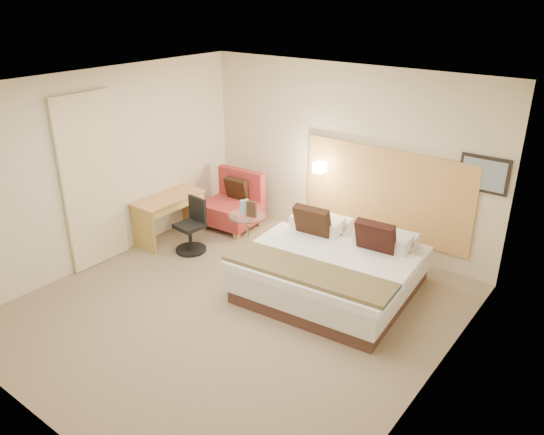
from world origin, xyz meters
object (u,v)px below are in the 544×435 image
Objects in this scene: side_table at (248,232)px; desk_chair at (192,230)px; lounge_chair at (233,205)px; desk at (170,206)px; bed at (332,268)px.

side_table is 0.84m from desk_chair.
lounge_chair reaches higher than side_table.
desk reaches higher than side_table.
lounge_chair is (-2.38, 0.77, 0.04)m from bed.
desk_chair is (0.55, -0.08, -0.22)m from desk.
desk_chair reaches higher than desk.
desk is (-1.25, -0.37, 0.22)m from side_table.
lounge_chair reaches higher than desk.
bed is 3.23× the size of side_table.
desk is (-2.82, -0.20, 0.23)m from bed.
bed is at bearing 4.13° from desk.
desk_chair is (0.11, -1.06, -0.03)m from lounge_chair.
desk_chair is at bearing -172.90° from bed.
bed is at bearing 7.10° from desk_chair.
desk_chair is (-0.70, -0.45, -0.00)m from side_table.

